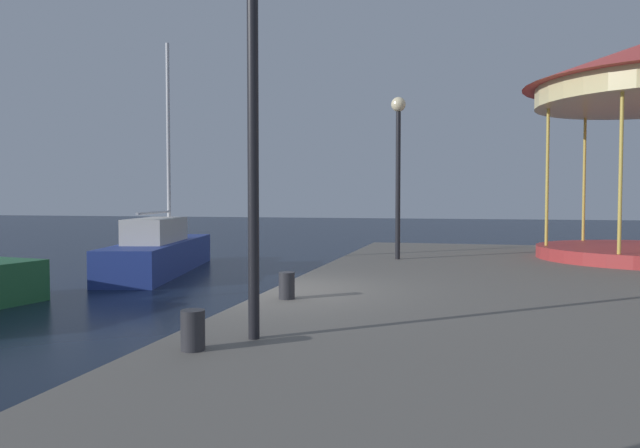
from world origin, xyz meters
The scene contains 6 objects.
ground_plane centered at (0.00, 0.00, 0.00)m, with size 120.00×120.00×0.00m, color black.
sailboat_blue centered at (-6.14, 7.44, 0.67)m, with size 3.24×7.43×7.33m.
lamp_post_mid_promenade centered at (0.96, -3.30, 3.68)m, with size 0.36×0.36×4.19m.
lamp_post_far_end centered at (1.45, 5.50, 3.55)m, with size 0.36×0.36×3.98m.
bollard_center centered at (0.54, -3.91, 1.00)m, with size 0.24×0.24×0.40m, color #2D2D33.
bollard_south centered at (0.54, -0.78, 1.00)m, with size 0.24×0.24×0.40m, color #2D2D33.
Camera 1 is at (3.19, -9.29, 2.30)m, focal length 33.69 mm.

